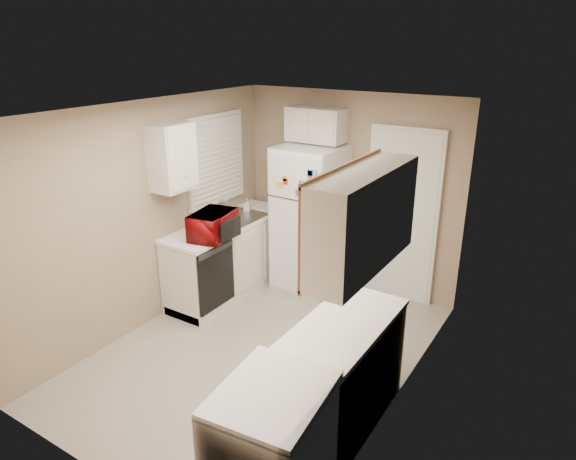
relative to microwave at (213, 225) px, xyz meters
The scene contains 19 objects.
floor 1.46m from the microwave, 24.31° to the right, with size 3.80×3.80×0.00m, color #B8B0A5.
ceiling 1.69m from the microwave, 24.31° to the right, with size 3.80×3.80×0.00m, color white.
wall_left 0.65m from the microwave, 139.10° to the right, with size 3.80×3.80×0.00m, color tan.
wall_right 2.36m from the microwave, 10.16° to the right, with size 3.80×3.80×0.00m, color tan.
wall_back 1.75m from the microwave, 58.20° to the left, with size 2.80×2.80×0.00m, color tan.
wall_front 2.50m from the microwave, 68.33° to the right, with size 2.80×2.80×0.00m, color tan.
left_counter 0.79m from the microwave, 110.37° to the left, with size 0.60×1.80×0.90m, color silver.
dishwasher 0.58m from the microwave, 46.41° to the right, with size 0.03×0.58×0.72m, color black.
sink 0.69m from the microwave, 105.83° to the left, with size 0.54×0.74×0.16m, color gray.
microwave is the anchor object (origin of this frame).
soap_bottle 0.97m from the microwave, 103.75° to the left, with size 0.07×0.08×0.16m, color white.
window_blinds 0.95m from the microwave, 124.74° to the left, with size 0.10×0.98×1.08m, color silver.
upper_cabinet_left 0.84m from the microwave, 149.32° to the right, with size 0.30×0.45×0.70m, color silver.
refrigerator 1.28m from the microwave, 63.30° to the left, with size 0.73×0.71×1.78m, color white.
cabinet_over_fridge 1.72m from the microwave, 68.70° to the left, with size 0.70×0.30×0.40m, color silver.
interior_door 2.17m from the microwave, 41.72° to the left, with size 0.86×0.06×2.08m, color white.
right_counter 2.43m from the microwave, 31.04° to the right, with size 0.60×2.00×0.90m, color silver.
stove 2.82m from the microwave, 42.51° to the right, with size 0.64×0.79×0.96m, color white.
upper_cabinet_right 2.47m from the microwave, 22.88° to the right, with size 0.30×1.20×0.70m, color silver.
Camera 1 is at (2.58, -3.59, 2.98)m, focal length 32.00 mm.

